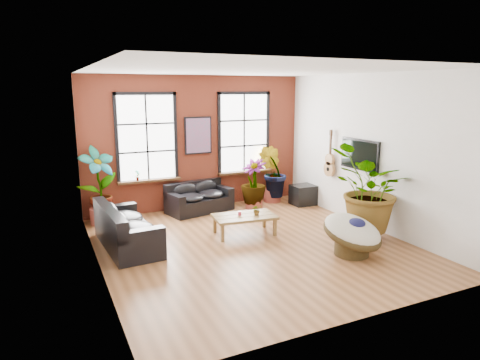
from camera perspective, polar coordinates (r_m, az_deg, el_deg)
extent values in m
cube|color=brown|center=(8.93, 1.66, -8.67)|extent=(6.00, 6.50, 0.02)
cube|color=white|center=(8.36, 1.81, 14.52)|extent=(6.00, 6.50, 0.02)
cube|color=#5A2015|center=(11.44, -5.72, 4.97)|extent=(6.00, 0.02, 3.50)
cube|color=silver|center=(5.82, 16.46, -2.37)|extent=(6.00, 0.02, 3.50)
cube|color=silver|center=(7.61, -18.91, 0.81)|extent=(0.02, 6.50, 3.50)
cube|color=silver|center=(10.18, 17.05, 3.63)|extent=(0.02, 6.50, 3.50)
cube|color=white|center=(10.98, -12.31, 5.51)|extent=(1.40, 0.02, 2.10)
cube|color=#341D0E|center=(11.09, -11.98, -0.07)|extent=(1.60, 0.22, 0.06)
cube|color=white|center=(11.88, 0.54, 6.26)|extent=(1.40, 0.02, 2.10)
cube|color=#341D0E|center=(11.98, 0.68, 1.09)|extent=(1.60, 0.22, 0.06)
cube|color=black|center=(11.24, -5.39, -3.26)|extent=(1.81, 1.16, 0.38)
cube|color=black|center=(11.40, -6.26, -1.07)|extent=(1.68, 0.56, 0.39)
cube|color=black|center=(10.80, -8.72, -2.39)|extent=(0.37, 0.84, 0.20)
cube|color=black|center=(11.57, -2.33, -1.30)|extent=(0.37, 0.84, 0.20)
ellipsoid|color=black|center=(10.98, -6.69, -2.34)|extent=(0.83, 0.82, 0.22)
ellipsoid|color=black|center=(11.14, -7.34, -1.40)|extent=(0.73, 0.36, 0.37)
ellipsoid|color=black|center=(11.31, -3.93, -1.86)|extent=(0.83, 0.82, 0.22)
ellipsoid|color=black|center=(11.47, -4.59, -0.96)|extent=(0.73, 0.36, 0.37)
cube|color=black|center=(9.06, -14.72, -7.30)|extent=(1.04, 2.21, 0.42)
cube|color=black|center=(8.86, -17.01, -4.98)|extent=(0.36, 2.16, 0.43)
cube|color=black|center=(8.07, -13.10, -7.21)|extent=(0.91, 0.28, 0.22)
cube|color=black|center=(9.86, -16.25, -3.84)|extent=(0.91, 0.28, 0.22)
ellipsoid|color=black|center=(8.59, -13.77, -6.41)|extent=(0.82, 0.99, 0.24)
ellipsoid|color=black|center=(8.48, -15.52, -5.64)|extent=(0.30, 0.95, 0.41)
ellipsoid|color=black|center=(9.38, -15.18, -4.91)|extent=(0.82, 0.99, 0.24)
ellipsoid|color=black|center=(9.28, -16.79, -4.18)|extent=(0.30, 0.95, 0.41)
cube|color=brown|center=(9.41, 0.60, -4.90)|extent=(1.42, 0.92, 0.06)
cube|color=#341D0E|center=(9.29, 0.86, -4.94)|extent=(1.34, 0.16, 0.00)
cube|color=#341D0E|center=(9.52, 0.35, -4.52)|extent=(1.34, 0.16, 0.00)
cube|color=brown|center=(9.03, -2.35, -7.10)|extent=(0.07, 0.07, 0.37)
cube|color=brown|center=(9.41, 4.66, -6.32)|extent=(0.07, 0.07, 0.37)
cube|color=brown|center=(9.59, -3.39, -5.95)|extent=(0.07, 0.07, 0.37)
cube|color=brown|center=(9.95, 3.26, -5.28)|extent=(0.07, 0.07, 0.37)
cylinder|color=#C43147|center=(9.41, -0.05, -4.46)|extent=(0.09, 0.09, 0.09)
cylinder|color=#3A2D14|center=(8.64, 14.65, -8.79)|extent=(0.86, 0.86, 0.26)
torus|color=#3A2D14|center=(8.54, 14.76, -6.86)|extent=(1.49, 1.49, 0.52)
ellipsoid|color=beige|center=(8.52, 14.78, -6.44)|extent=(1.46, 1.50, 0.71)
ellipsoid|color=#121339|center=(8.46, 15.16, -5.66)|extent=(0.54, 0.49, 0.20)
cube|color=black|center=(11.35, -5.62, 5.94)|extent=(0.74, 0.04, 0.98)
cube|color=#0C7F8C|center=(11.32, -5.57, 5.92)|extent=(0.66, 0.02, 0.90)
cube|color=black|center=(10.38, 15.66, 3.30)|extent=(0.06, 1.25, 0.72)
cube|color=black|center=(10.35, 15.51, 3.29)|extent=(0.01, 1.15, 0.62)
cylinder|color=#B27F4C|center=(11.23, 11.83, 1.44)|extent=(0.09, 0.38, 0.38)
cylinder|color=#B27F4C|center=(11.19, 11.89, 2.70)|extent=(0.09, 0.30, 0.30)
cylinder|color=black|center=(11.23, 11.81, 1.44)|extent=(0.09, 0.11, 0.11)
cube|color=#341D0E|center=(11.14, 11.97, 4.58)|extent=(0.04, 0.05, 0.55)
cube|color=#341D0E|center=(11.10, 12.04, 6.22)|extent=(0.06, 0.06, 0.14)
cube|color=black|center=(11.98, 8.48, -1.96)|extent=(0.67, 0.56, 0.55)
cylinder|color=brown|center=(10.73, -17.98, -4.55)|extent=(0.61, 0.61, 0.38)
cylinder|color=brown|center=(12.22, 4.33, -2.07)|extent=(0.53, 0.53, 0.35)
cylinder|color=brown|center=(9.61, 16.55, -6.43)|extent=(0.60, 0.60, 0.37)
cylinder|color=brown|center=(11.51, 1.89, -2.97)|extent=(0.46, 0.46, 0.33)
imported|color=#224011|center=(10.58, -18.28, -0.27)|extent=(1.07, 0.93, 1.71)
imported|color=#224011|center=(12.03, 4.34, 1.06)|extent=(1.00, 0.98, 1.42)
imported|color=#224011|center=(9.34, 16.94, -1.28)|extent=(2.09, 1.98, 1.84)
imported|color=#224011|center=(11.37, 1.82, -0.20)|extent=(0.90, 0.90, 1.19)
imported|color=#224011|center=(9.42, 2.27, -3.96)|extent=(0.25, 0.23, 0.24)
imported|color=#224011|center=(10.99, -13.53, 0.63)|extent=(0.17, 0.17, 0.27)
imported|color=#224011|center=(12.10, 2.17, 1.99)|extent=(0.19, 0.19, 0.27)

